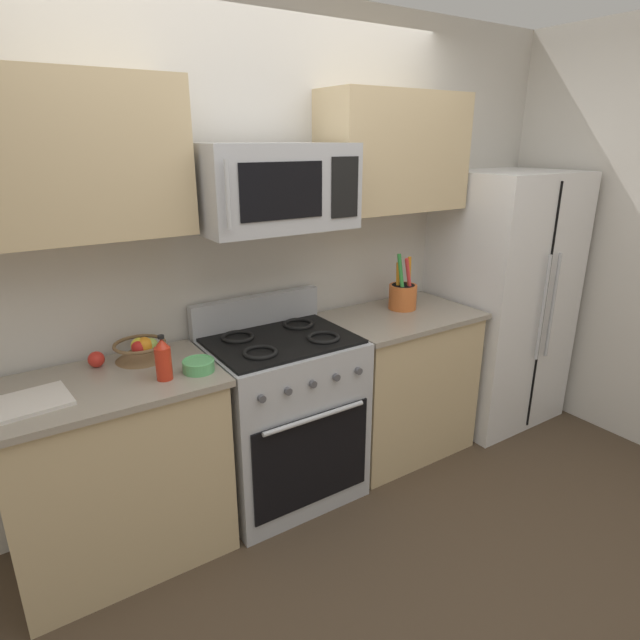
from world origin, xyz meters
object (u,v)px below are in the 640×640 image
microwave (274,187)px  bottle_hot_sauce (163,359)px  range_oven (282,416)px  apple_loose (96,359)px  utensil_crock (403,295)px  refrigerator (500,300)px  prep_bowl (198,365)px  cutting_board (30,402)px  fruit_basket (141,349)px

microwave → bottle_hot_sauce: size_ratio=3.68×
range_oven → apple_loose: (-0.86, 0.18, 0.47)m
microwave → utensil_crock: size_ratio=2.14×
range_oven → refrigerator: bearing=-0.6°
microwave → prep_bowl: (-0.49, -0.15, -0.75)m
utensil_crock → apple_loose: size_ratio=4.74×
range_oven → apple_loose: size_ratio=14.77×
bottle_hot_sauce → prep_bowl: (0.15, -0.00, -0.06)m
prep_bowl → refrigerator: bearing=2.7°
utensil_crock → prep_bowl: 1.40m
refrigerator → cutting_board: size_ratio=5.95×
refrigerator → microwave: size_ratio=2.29×
fruit_basket → range_oven: bearing=-13.2°
apple_loose → refrigerator: bearing=-4.4°
cutting_board → range_oven: bearing=2.7°
utensil_crock → apple_loose: bearing=176.6°
refrigerator → fruit_basket: refrigerator is taller
range_oven → fruit_basket: size_ratio=4.48×
range_oven → prep_bowl: size_ratio=7.54×
range_oven → cutting_board: 1.24m
prep_bowl → utensil_crock: bearing=8.0°
microwave → prep_bowl: bearing=-163.2°
utensil_crock → bottle_hot_sauce: utensil_crock is taller
range_oven → utensil_crock: (0.90, 0.07, 0.52)m
refrigerator → cutting_board: bearing=-179.3°
range_oven → bottle_hot_sauce: bearing=-169.5°
utensil_crock → fruit_basket: (-1.56, 0.08, -0.04)m
utensil_crock → apple_loose: (-1.76, 0.11, -0.05)m
fruit_basket → cutting_board: fruit_basket is taller
range_oven → microwave: (-0.00, 0.03, 1.21)m
refrigerator → utensil_crock: bearing=173.6°
range_oven → prep_bowl: (-0.49, -0.12, 0.47)m
apple_loose → bottle_hot_sauce: (0.22, -0.30, 0.06)m
apple_loose → prep_bowl: size_ratio=0.51×
apple_loose → range_oven: bearing=-11.9°
cutting_board → bottle_hot_sauce: size_ratio=1.42×
cutting_board → prep_bowl: bearing=-5.7°
fruit_basket → bottle_hot_sauce: 0.28m
utensil_crock → apple_loose: 1.77m
cutting_board → prep_bowl: prep_bowl is taller
microwave → apple_loose: bearing=169.8°
microwave → bottle_hot_sauce: (-0.64, -0.14, -0.68)m
apple_loose → fruit_basket: bearing=-7.2°
range_oven → utensil_crock: size_ratio=3.12×
bottle_hot_sauce → refrigerator: bearing=2.5°
microwave → range_oven: bearing=-90.0°
range_oven → apple_loose: bearing=168.1°
utensil_crock → bottle_hot_sauce: 1.55m
apple_loose → prep_bowl: 0.48m
refrigerator → prep_bowl: size_ratio=11.83×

